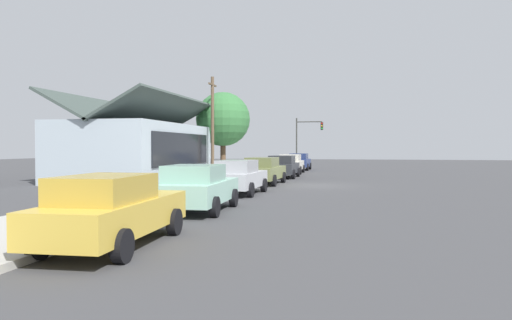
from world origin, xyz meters
TOP-DOWN VIEW (x-y plane):
  - ground_plane at (0.00, 0.00)m, footprint 120.00×120.00m
  - sidewalk_curb at (0.00, 5.60)m, footprint 60.00×4.20m
  - car_mustard at (-17.73, 2.75)m, footprint 4.83×2.09m
  - car_seafoam at (-11.83, 2.81)m, footprint 4.48×2.22m
  - car_silver at (-5.77, 2.84)m, footprint 4.39×2.04m
  - car_olive at (0.29, 2.84)m, footprint 4.87×2.10m
  - car_charcoal at (6.54, 2.66)m, footprint 4.49×2.07m
  - car_ivory at (12.36, 2.84)m, footprint 4.87×2.05m
  - car_navy at (18.41, 2.86)m, footprint 4.32×2.02m
  - storefront_building at (2.79, 11.98)m, footprint 13.02×6.73m
  - shade_tree at (10.64, 8.22)m, footprint 4.42×4.42m
  - traffic_light_main at (22.38, 2.54)m, footprint 0.37×2.79m
  - utility_pole_wooden at (7.67, 8.20)m, footprint 1.80×0.24m
  - fire_hydrant_red at (-10.51, 4.20)m, footprint 0.22×0.22m

SIDE VIEW (x-z plane):
  - ground_plane at x=0.00m, z-range 0.00..0.00m
  - sidewalk_curb at x=0.00m, z-range 0.00..0.16m
  - fire_hydrant_red at x=-10.51m, z-range 0.14..0.85m
  - car_silver at x=-5.77m, z-range 0.02..1.61m
  - car_navy at x=18.41m, z-range 0.02..1.61m
  - car_mustard at x=-17.73m, z-range 0.02..1.61m
  - car_seafoam at x=-11.83m, z-range 0.02..1.61m
  - car_charcoal at x=6.54m, z-range 0.02..1.61m
  - car_ivory at x=12.36m, z-range 0.02..1.61m
  - car_olive at x=0.29m, z-range 0.02..1.61m
  - storefront_building at x=2.79m, z-range -0.78..4.79m
  - traffic_light_main at x=22.38m, z-range 0.89..6.09m
  - utility_pole_wooden at x=7.67m, z-range 0.18..7.68m
  - shade_tree at x=10.64m, z-range 1.11..7.79m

